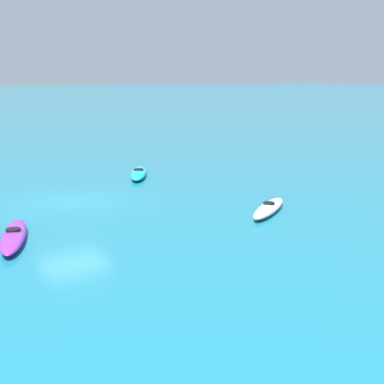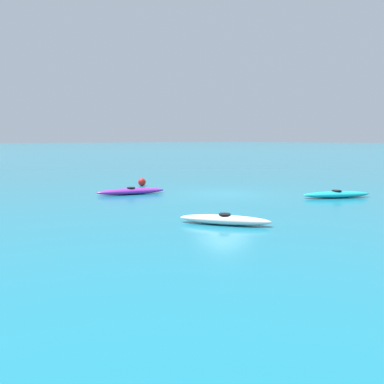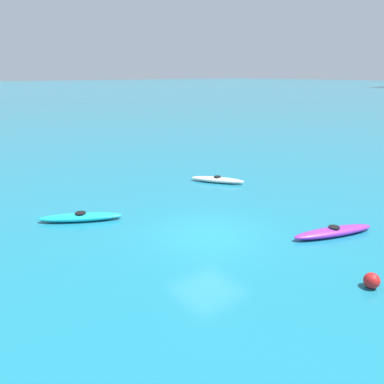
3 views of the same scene
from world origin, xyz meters
TOP-DOWN VIEW (x-y plane):
  - ground_plane at (0.00, 0.00)m, footprint 600.00×600.00m
  - kayak_purple at (3.01, 3.78)m, footprint 1.74×3.55m
  - kayak_white at (-5.24, 5.13)m, footprint 2.89×2.27m
  - kayak_cyan at (-4.44, -3.30)m, footprint 2.34×3.34m

SIDE VIEW (x-z plane):
  - ground_plane at x=0.00m, z-range 0.00..0.00m
  - kayak_purple at x=3.01m, z-range -0.02..0.35m
  - kayak_white at x=-5.24m, z-range -0.02..0.35m
  - kayak_cyan at x=-4.44m, z-range -0.02..0.35m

